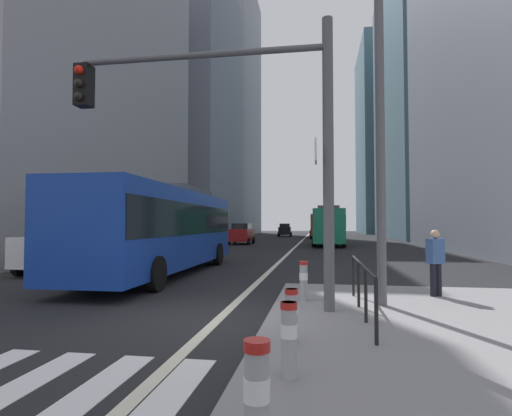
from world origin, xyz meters
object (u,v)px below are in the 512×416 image
street_lamp_post (379,70)px  pedestrian_waiting (435,259)px  sedan_white_oncoming (69,247)px  car_oncoming_mid (285,230)px  bollard_left (289,336)px  traffic_signal_gantry (238,120)px  bollard_right (292,313)px  city_bus_red_distant (320,224)px  city_bus_blue_oncoming (164,225)px  car_oncoming_far (242,234)px  city_bus_red_receding (328,225)px  car_receding_near (334,230)px  bollard_back (304,279)px  bollard_front (257,398)px  car_receding_far (326,229)px

street_lamp_post → pedestrian_waiting: 4.68m
sedan_white_oncoming → car_oncoming_mid: (4.61, 46.10, -0.00)m
pedestrian_waiting → bollard_left: bearing=-118.6°
traffic_signal_gantry → street_lamp_post: bearing=14.5°
car_oncoming_mid → bollard_right: car_oncoming_mid is taller
city_bus_red_distant → traffic_signal_gantry: size_ratio=1.93×
traffic_signal_gantry → city_bus_blue_oncoming: bearing=123.6°
car_oncoming_mid → pedestrian_waiting: (7.98, -50.31, 0.04)m
traffic_signal_gantry → bollard_left: bearing=-69.6°
car_oncoming_mid → car_oncoming_far: same height
city_bus_blue_oncoming → city_bus_red_receding: bearing=73.7°
city_bus_red_receding → bollard_left: city_bus_red_receding is taller
car_oncoming_far → pedestrian_waiting: size_ratio=2.61×
car_receding_near → bollard_back: (-2.55, -55.81, -0.34)m
city_bus_red_receding → traffic_signal_gantry: 28.59m
traffic_signal_gantry → street_lamp_post: (3.02, 0.78, 1.19)m
car_oncoming_mid → bollard_left: car_oncoming_mid is taller
city_bus_red_distant → bollard_back: city_bus_red_distant is taller
bollard_right → pedestrian_waiting: (3.19, 4.38, 0.44)m
city_bus_blue_oncoming → bollard_front: city_bus_blue_oncoming is taller
car_oncoming_far → traffic_signal_gantry: bearing=-79.1°
traffic_signal_gantry → pedestrian_waiting: (4.48, 2.10, -3.06)m
bollard_right → bollard_back: size_ratio=0.88×
car_oncoming_mid → car_receding_far: (6.15, 4.64, -0.00)m
city_bus_red_receding → bollard_right: size_ratio=13.94×
car_receding_near → car_receding_far: size_ratio=1.09×
sedan_white_oncoming → city_bus_red_distant: bearing=76.2°
car_receding_near → bollard_front: size_ratio=4.93×
bollard_right → bollard_back: bollard_back is taller
car_oncoming_far → car_receding_near: bearing=71.4°
bollard_back → bollard_left: bearing=-89.8°
city_bus_blue_oncoming → bollard_front: size_ratio=12.59×
bollard_left → pedestrian_waiting: (3.13, 5.74, 0.41)m
city_bus_red_receding → city_bus_red_distant: same height
car_receding_far → bollard_front: 62.44m
bollard_left → bollard_right: bollard_left is taller
car_oncoming_far → pedestrian_waiting: 28.48m
city_bus_blue_oncoming → city_bus_red_distant: (5.82, 40.27, 0.00)m
pedestrian_waiting → bollard_front: bearing=-113.3°
bollard_front → car_oncoming_far: bearing=101.3°
car_receding_far → bollard_right: size_ratio=5.25×
car_receding_near → traffic_signal_gantry: (-3.88, -56.77, 3.10)m
city_bus_red_receding → car_oncoming_mid: city_bus_red_receding is taller
traffic_signal_gantry → bollard_right: (1.29, -2.27, -3.50)m
traffic_signal_gantry → city_bus_red_receding: bearing=85.1°
car_oncoming_mid → city_bus_red_distant: bearing=-48.9°
car_receding_far → traffic_signal_gantry: bearing=-92.7°
car_oncoming_mid → traffic_signal_gantry: traffic_signal_gantry is taller
city_bus_red_distant → traffic_signal_gantry: traffic_signal_gantry is taller
sedan_white_oncoming → traffic_signal_gantry: traffic_signal_gantry is taller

